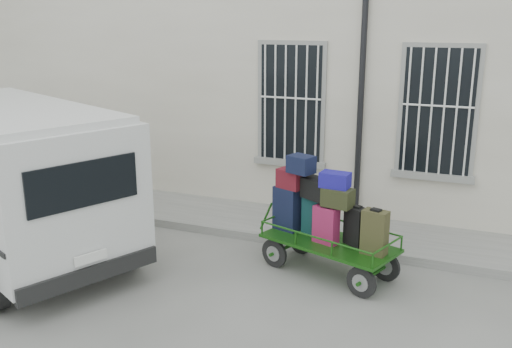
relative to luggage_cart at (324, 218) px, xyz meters
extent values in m
plane|color=#60605C|center=(-0.93, -0.64, -0.88)|extent=(80.00, 80.00, 0.00)
cube|color=#BEB5A2|center=(-0.93, 4.86, 2.12)|extent=(24.00, 5.00, 6.00)
cylinder|color=black|center=(0.02, 2.28, 1.92)|extent=(0.11, 0.11, 5.60)
cube|color=black|center=(-1.33, 2.34, 1.37)|extent=(1.20, 0.08, 2.20)
cube|color=gray|center=(-1.33, 2.32, 0.21)|extent=(1.45, 0.22, 0.12)
cube|color=black|center=(1.37, 2.34, 1.37)|extent=(1.20, 0.08, 2.20)
cube|color=gray|center=(1.37, 2.32, 0.21)|extent=(1.45, 0.22, 0.12)
cube|color=slate|center=(-0.93, 1.56, -0.80)|extent=(24.00, 1.70, 0.15)
cylinder|color=black|center=(-0.75, -0.14, -0.65)|extent=(0.46, 0.20, 0.46)
cylinder|color=gray|center=(-0.75, -0.14, -0.65)|extent=(0.27, 0.16, 0.26)
cylinder|color=black|center=(-0.52, 0.53, -0.65)|extent=(0.46, 0.20, 0.46)
cylinder|color=gray|center=(-0.52, 0.53, -0.65)|extent=(0.27, 0.16, 0.26)
cylinder|color=black|center=(0.75, -0.65, -0.65)|extent=(0.46, 0.20, 0.46)
cylinder|color=gray|center=(0.75, -0.65, -0.65)|extent=(0.27, 0.16, 0.26)
cylinder|color=black|center=(0.97, 0.02, -0.65)|extent=(0.46, 0.20, 0.46)
cylinder|color=gray|center=(0.97, 0.02, -0.65)|extent=(0.27, 0.16, 0.26)
cube|color=#195112|center=(0.11, -0.06, -0.37)|extent=(2.23, 1.54, 0.05)
cylinder|color=#195112|center=(-1.08, 0.34, -0.23)|extent=(0.27, 0.12, 0.52)
cube|color=black|center=(-0.66, 0.21, 0.01)|extent=(0.48, 0.39, 0.70)
cube|color=black|center=(-0.66, 0.21, 0.37)|extent=(0.20, 0.18, 0.03)
cube|color=#0E2F33|center=(-0.19, 0.17, -0.04)|extent=(0.42, 0.33, 0.62)
cube|color=black|center=(-0.19, 0.17, 0.28)|extent=(0.18, 0.16, 0.03)
cube|color=maroon|center=(0.07, -0.13, -0.06)|extent=(0.43, 0.31, 0.57)
cube|color=black|center=(0.07, -0.13, 0.24)|extent=(0.18, 0.14, 0.03)
cube|color=black|center=(0.51, -0.05, -0.05)|extent=(0.40, 0.36, 0.59)
cube|color=black|center=(0.51, -0.05, 0.26)|extent=(0.16, 0.14, 0.03)
cube|color=#303018|center=(0.83, -0.28, -0.02)|extent=(0.40, 0.29, 0.66)
cube|color=black|center=(0.83, -0.28, 0.33)|extent=(0.17, 0.15, 0.03)
cube|color=#4F0F1C|center=(-0.59, 0.21, 0.51)|extent=(0.50, 0.43, 0.30)
cube|color=black|center=(-0.14, 0.08, 0.43)|extent=(0.55, 0.48, 0.32)
cube|color=black|center=(0.23, -0.10, 0.39)|extent=(0.50, 0.37, 0.28)
cube|color=black|center=(-0.40, 0.06, 0.80)|extent=(0.46, 0.41, 0.27)
cube|color=navy|center=(0.17, -0.05, 0.64)|extent=(0.45, 0.31, 0.23)
cube|color=silver|center=(-4.85, -1.26, 0.54)|extent=(5.31, 3.94, 2.00)
cube|color=silver|center=(-4.85, -1.26, 1.58)|extent=(5.04, 3.69, 0.11)
cube|color=black|center=(-2.62, -2.27, 0.87)|extent=(0.68, 1.43, 0.61)
cube|color=black|center=(-2.63, -2.27, -0.40)|extent=(0.95, 1.91, 0.24)
cube|color=white|center=(-2.59, -2.29, -0.15)|extent=(0.22, 0.44, 0.13)
cylinder|color=black|center=(-5.89, 0.33, -0.50)|extent=(0.79, 0.53, 0.75)
cylinder|color=black|center=(-2.97, -1.00, -0.50)|extent=(0.79, 0.53, 0.75)
camera|label=1|loc=(2.11, -8.02, 2.97)|focal=40.00mm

